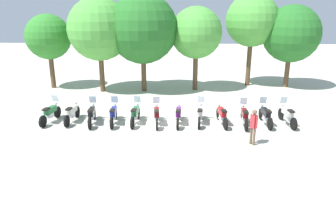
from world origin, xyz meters
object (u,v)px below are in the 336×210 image
(motorcycle_6, at_px, (178,115))
(motorcycle_10, at_px, (265,115))
(tree_1, at_px, (99,29))
(tree_2, at_px, (143,29))
(tree_4, at_px, (252,21))
(motorcycle_4, at_px, (135,114))
(motorcycle_1, at_px, (72,113))
(tree_5, at_px, (291,34))
(motorcycle_2, at_px, (92,114))
(motorcycle_5, at_px, (157,115))
(motorcycle_8, at_px, (222,115))
(motorcycle_11, at_px, (287,115))
(motorcycle_9, at_px, (244,116))
(person_0, at_px, (254,124))
(tree_3, at_px, (196,33))
(motorcycle_3, at_px, (114,114))
(motorcycle_0, at_px, (50,113))

(motorcycle_6, xyz_separation_m, motorcycle_10, (4.59, 0.14, 0.01))
(tree_1, relative_size, tree_2, 0.96)
(motorcycle_10, height_order, tree_4, tree_4)
(motorcycle_4, bearing_deg, tree_2, 5.97)
(motorcycle_1, xyz_separation_m, motorcycle_6, (5.74, -0.10, 0.00))
(motorcycle_4, height_order, tree_5, tree_5)
(motorcycle_2, relative_size, tree_1, 0.33)
(motorcycle_5, relative_size, motorcycle_8, 1.00)
(motorcycle_11, xyz_separation_m, tree_2, (-8.35, 6.71, 4.00))
(motorcycle_1, distance_m, motorcycle_10, 10.33)
(motorcycle_2, relative_size, motorcycle_10, 1.00)
(motorcycle_10, xyz_separation_m, tree_4, (0.86, 8.91, 4.50))
(tree_5, bearing_deg, motorcycle_10, -113.88)
(motorcycle_9, height_order, tree_4, tree_4)
(motorcycle_11, bearing_deg, person_0, 132.71)
(motorcycle_2, bearing_deg, tree_2, -23.04)
(tree_3, xyz_separation_m, tree_4, (4.27, 1.61, 0.82))
(motorcycle_10, distance_m, tree_4, 10.02)
(motorcycle_10, height_order, tree_5, tree_5)
(motorcycle_9, relative_size, person_0, 1.32)
(motorcycle_11, distance_m, tree_3, 9.31)
(motorcycle_3, distance_m, tree_2, 8.07)
(motorcycle_4, distance_m, person_0, 6.20)
(motorcycle_3, bearing_deg, tree_2, -10.90)
(motorcycle_4, relative_size, tree_2, 0.31)
(motorcycle_0, bearing_deg, motorcycle_6, -83.58)
(motorcycle_10, relative_size, motorcycle_11, 1.00)
(motorcycle_6, height_order, tree_3, tree_3)
(motorcycle_3, relative_size, motorcycle_10, 1.00)
(tree_1, bearing_deg, tree_2, 4.53)
(motorcycle_3, height_order, tree_1, tree_1)
(motorcycle_4, relative_size, motorcycle_11, 1.00)
(motorcycle_8, relative_size, tree_1, 0.33)
(tree_3, bearing_deg, motorcycle_5, -107.25)
(motorcycle_3, bearing_deg, motorcycle_11, -92.50)
(motorcycle_1, relative_size, motorcycle_10, 1.00)
(motorcycle_10, xyz_separation_m, tree_2, (-7.21, 6.76, 4.00))
(motorcycle_5, distance_m, motorcycle_9, 4.60)
(tree_2, xyz_separation_m, tree_4, (8.07, 2.15, 0.50))
(person_0, bearing_deg, motorcycle_6, 106.09)
(motorcycle_6, bearing_deg, tree_2, 23.35)
(motorcycle_6, height_order, tree_4, tree_4)
(motorcycle_0, xyz_separation_m, motorcycle_8, (9.18, 0.07, -0.01))
(tree_1, xyz_separation_m, tree_3, (6.86, 0.78, -0.29))
(tree_4, bearing_deg, motorcycle_2, -137.57)
(motorcycle_0, bearing_deg, tree_5, -54.04)
(motorcycle_4, height_order, tree_2, tree_2)
(motorcycle_4, xyz_separation_m, motorcycle_9, (5.74, -0.07, 0.00))
(motorcycle_0, bearing_deg, motorcycle_4, -83.49)
(motorcycle_3, relative_size, tree_2, 0.31)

